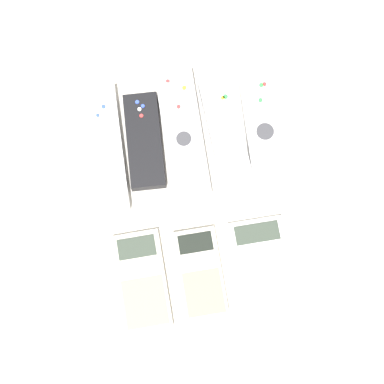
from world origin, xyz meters
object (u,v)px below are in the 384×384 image
(remote_1, at_px, (144,141))
(calculator_0, at_px, (142,280))
(remote_0, at_px, (103,148))
(remote_4, at_px, (263,123))
(calculator_2, at_px, (262,263))
(remote_2, at_px, (185,133))
(remote_3, at_px, (224,129))
(calculator_1, at_px, (200,273))

(remote_1, xyz_separation_m, calculator_0, (-0.03, -0.21, -0.00))
(remote_0, xyz_separation_m, remote_4, (0.25, 0.00, -0.00))
(remote_0, height_order, calculator_0, remote_0)
(remote_0, distance_m, calculator_0, 0.21)
(calculator_0, distance_m, calculator_2, 0.18)
(remote_4, distance_m, calculator_0, 0.31)
(remote_2, bearing_deg, remote_3, -1.51)
(remote_0, xyz_separation_m, calculator_2, (0.21, -0.21, -0.01))
(remote_0, bearing_deg, remote_3, 1.28)
(remote_0, distance_m, calculator_2, 0.30)
(remote_4, height_order, calculator_0, remote_4)
(remote_2, bearing_deg, remote_1, -177.79)
(calculator_0, distance_m, calculator_1, 0.09)
(calculator_1, bearing_deg, remote_0, 118.55)
(remote_2, height_order, calculator_2, remote_2)
(remote_1, bearing_deg, remote_3, 2.63)
(remote_1, height_order, remote_3, remote_3)
(calculator_0, bearing_deg, remote_3, 52.31)
(remote_0, bearing_deg, calculator_1, -60.37)
(remote_1, bearing_deg, remote_4, 2.45)
(remote_3, relative_size, calculator_1, 1.24)
(remote_4, relative_size, calculator_1, 1.42)
(remote_0, relative_size, remote_2, 0.98)
(remote_0, height_order, calculator_2, remote_0)
(remote_4, bearing_deg, remote_3, -178.31)
(remote_0, relative_size, remote_3, 1.24)
(calculator_1, bearing_deg, remote_4, 57.79)
(remote_0, relative_size, calculator_1, 1.54)
(remote_2, bearing_deg, remote_0, -177.86)
(remote_0, distance_m, calculator_1, 0.24)
(remote_0, relative_size, remote_4, 1.09)
(calculator_1, bearing_deg, calculator_2, -0.17)
(remote_0, height_order, calculator_1, remote_0)
(remote_2, distance_m, calculator_2, 0.23)
(calculator_1, distance_m, calculator_2, 0.09)
(remote_4, xyz_separation_m, calculator_1, (-0.13, -0.22, -0.00))
(remote_1, xyz_separation_m, remote_3, (0.13, 0.00, 0.00))
(calculator_0, height_order, calculator_2, calculator_0)
(calculator_2, bearing_deg, remote_0, 134.48)
(remote_1, xyz_separation_m, calculator_2, (0.15, -0.22, -0.00))
(remote_1, relative_size, remote_2, 0.75)
(remote_4, relative_size, calculator_0, 1.29)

